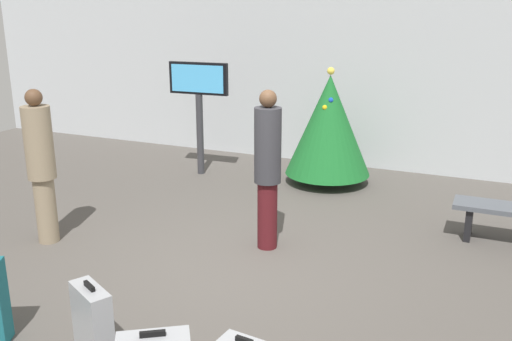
{
  "coord_description": "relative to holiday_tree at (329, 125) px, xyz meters",
  "views": [
    {
      "loc": [
        2.59,
        -5.16,
        2.82
      ],
      "look_at": [
        -0.04,
        0.82,
        0.9
      ],
      "focal_mm": 39.46,
      "sensor_mm": 36.0,
      "label": 1
    }
  ],
  "objects": [
    {
      "name": "back_wall",
      "position": [
        -0.09,
        1.28,
        0.74
      ],
      "size": [
        16.0,
        0.2,
        3.43
      ],
      "primitive_type": "cube",
      "color": "#B7BCC1",
      "rests_on": "ground_plane"
    },
    {
      "name": "flight_info_kiosk",
      "position": [
        -2.17,
        -0.36,
        0.41
      ],
      "size": [
        1.06,
        0.13,
        1.92
      ],
      "color": "#333338",
      "rests_on": "ground_plane"
    },
    {
      "name": "ground_plane",
      "position": [
        -0.09,
        -3.44,
        -0.97
      ],
      "size": [
        16.0,
        16.0,
        0.0
      ],
      "primitive_type": "plane",
      "color": "#514C47"
    },
    {
      "name": "suitcase_1",
      "position": [
        -0.33,
        -5.45,
        -0.64
      ],
      "size": [
        0.48,
        0.36,
        0.7
      ],
      "color": "#9EA0A5",
      "rests_on": "ground_plane"
    },
    {
      "name": "traveller_0",
      "position": [
        0.09,
        -2.78,
        0.05
      ],
      "size": [
        0.43,
        0.43,
        1.91
      ],
      "color": "#4C1419",
      "rests_on": "ground_plane"
    },
    {
      "name": "traveller_1",
      "position": [
        -2.47,
        -3.7,
        0.04
      ],
      "size": [
        0.39,
        0.39,
        1.9
      ],
      "color": "gray",
      "rests_on": "ground_plane"
    },
    {
      "name": "holiday_tree",
      "position": [
        0.0,
        0.0,
        0.0
      ],
      "size": [
        1.38,
        1.38,
        1.9
      ],
      "color": "#4C3319",
      "rests_on": "ground_plane"
    }
  ]
}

